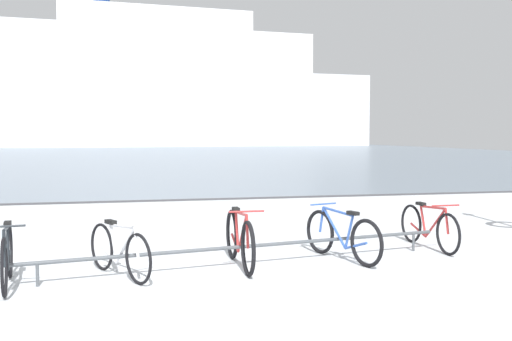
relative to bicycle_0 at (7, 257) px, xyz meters
name	(u,v)px	position (x,y,z in m)	size (l,w,h in m)	color
ground	(130,152)	(2.47, 52.66, -0.40)	(80.00, 132.00, 0.08)	silver
bike_rack	(250,247)	(3.04, 0.41, -0.09)	(6.00, 1.09, 0.31)	#4C5156
bicycle_0	(7,257)	(0.00, 0.00, 0.00)	(0.46, 1.62, 0.79)	black
bicycle_1	(119,250)	(1.29, 0.19, -0.02)	(0.78, 1.47, 0.74)	black
bicycle_2	(239,240)	(2.89, 0.40, 0.01)	(0.46, 1.81, 0.83)	black
bicycle_3	(342,236)	(4.41, 0.51, -0.01)	(0.63, 1.67, 0.77)	black
bicycle_4	(429,227)	(6.06, 1.00, -0.02)	(0.46, 1.73, 0.75)	black
ferry_ship	(163,90)	(7.84, 80.64, 7.77)	(60.68, 17.97, 24.25)	silver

